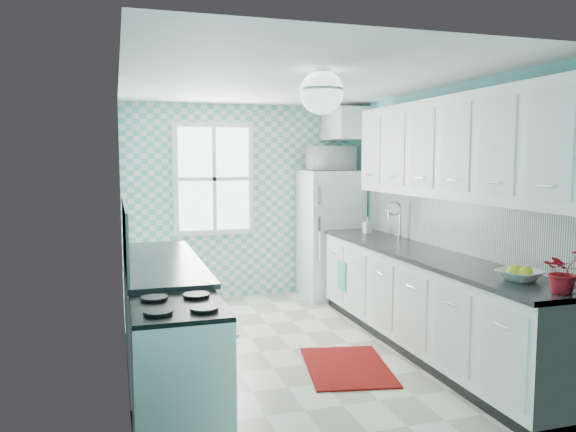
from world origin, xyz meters
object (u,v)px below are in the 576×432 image
object	(u,v)px
ceiling_light	(322,92)
microwave	(331,158)
fridge	(330,234)
sink	(383,240)
fruit_bowl	(520,275)
potted_plant	(564,271)
stove	(180,373)

from	to	relation	value
ceiling_light	microwave	bearing A→B (deg)	67.03
fridge	sink	xyz separation A→B (m)	(0.09, -1.33, 0.10)
fruit_bowl	microwave	size ratio (longest dim) A/B	0.53
potted_plant	ceiling_light	bearing A→B (deg)	133.32
fridge	sink	size ratio (longest dim) A/B	2.88
ceiling_light	fridge	size ratio (longest dim) A/B	0.21
fruit_bowl	microwave	bearing A→B (deg)	91.48
fridge	fruit_bowl	xyz separation A→B (m)	(0.09, -3.49, 0.15)
stove	potted_plant	distance (m)	2.55
stove	sink	xyz separation A→B (m)	(2.40, 1.98, 0.46)
microwave	ceiling_light	bearing A→B (deg)	67.35
sink	ceiling_light	bearing A→B (deg)	-134.07
fridge	stove	bearing A→B (deg)	-128.58
ceiling_light	potted_plant	xyz separation A→B (m)	(1.20, -1.27, -1.24)
fridge	microwave	world-z (taller)	microwave
fridge	fruit_bowl	world-z (taller)	fridge
ceiling_light	stove	world-z (taller)	ceiling_light
fridge	stove	world-z (taller)	fridge
fridge	potted_plant	distance (m)	3.90
potted_plant	stove	bearing A→B (deg)	166.33
fruit_bowl	microwave	distance (m)	3.59
ceiling_light	stove	distance (m)	2.32
sink	fruit_bowl	bearing A→B (deg)	-91.12
sink	potted_plant	size ratio (longest dim) A/B	1.96
ceiling_light	fruit_bowl	distance (m)	2.00
fridge	microwave	xyz separation A→B (m)	(0.00, 0.00, 0.98)
fridge	microwave	distance (m)	0.98
fridge	sink	world-z (taller)	fridge
fridge	potted_plant	bearing A→B (deg)	-92.33
sink	microwave	world-z (taller)	microwave
ceiling_light	sink	size ratio (longest dim) A/B	0.61
ceiling_light	fruit_bowl	world-z (taller)	ceiling_light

